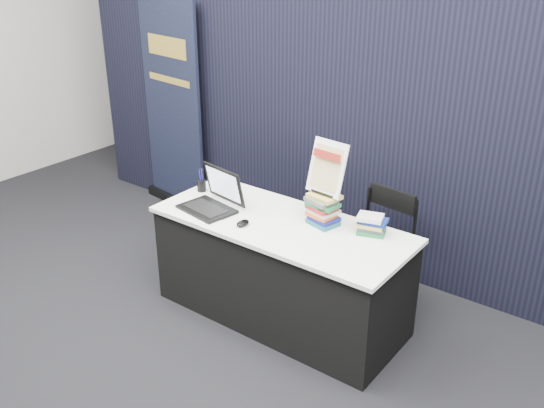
{
  "coord_description": "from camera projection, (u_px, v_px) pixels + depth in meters",
  "views": [
    {
      "loc": [
        2.17,
        -2.43,
        2.57
      ],
      "look_at": [
        -0.08,
        0.55,
        0.87
      ],
      "focal_mm": 40.0,
      "sensor_mm": 36.0,
      "label": 1
    }
  ],
  "objects": [
    {
      "name": "book_stack_tall",
      "position": [
        323.0,
        209.0,
        4.05
      ],
      "size": [
        0.22,
        0.18,
        0.21
      ],
      "rotation": [
        0.0,
        0.0,
        -0.19
      ],
      "color": "#1A5263",
      "rests_on": "display_table"
    },
    {
      "name": "stacking_chair",
      "position": [
        379.0,
        245.0,
        4.36
      ],
      "size": [
        0.44,
        0.45,
        0.88
      ],
      "rotation": [
        0.0,
        0.0,
        -0.13
      ],
      "color": "black",
      "rests_on": "floor"
    },
    {
      "name": "info_sign",
      "position": [
        327.0,
        168.0,
        3.95
      ],
      "size": [
        0.28,
        0.15,
        0.37
      ],
      "rotation": [
        0.0,
        0.0,
        -0.1
      ],
      "color": "black",
      "rests_on": "book_stack_tall"
    },
    {
      "name": "drape_partition",
      "position": [
        362.0,
        122.0,
        4.68
      ],
      "size": [
        6.0,
        0.08,
        2.4
      ],
      "primitive_type": "cube",
      "color": "black",
      "rests_on": "floor"
    },
    {
      "name": "wall_back",
      "position": [
        481.0,
        16.0,
        6.2
      ],
      "size": [
        8.0,
        0.02,
        3.5
      ],
      "primitive_type": "cube",
      "color": "#B6B3AC",
      "rests_on": "floor"
    },
    {
      "name": "laptop",
      "position": [
        211.0,
        200.0,
        4.29
      ],
      "size": [
        0.42,
        0.36,
        0.29
      ],
      "rotation": [
        0.0,
        0.0,
        -0.16
      ],
      "color": "black",
      "rests_on": "display_table"
    },
    {
      "name": "display_table",
      "position": [
        281.0,
        270.0,
        4.26
      ],
      "size": [
        1.8,
        0.75,
        0.75
      ],
      "color": "black",
      "rests_on": "floor"
    },
    {
      "name": "mouse",
      "position": [
        243.0,
        223.0,
        4.06
      ],
      "size": [
        0.07,
        0.11,
        0.03
      ],
      "primitive_type": "ellipsoid",
      "rotation": [
        0.0,
        0.0,
        0.05
      ],
      "color": "black",
      "rests_on": "display_table"
    },
    {
      "name": "book_stack_short",
      "position": [
        371.0,
        224.0,
        3.94
      ],
      "size": [
        0.21,
        0.18,
        0.13
      ],
      "rotation": [
        0.0,
        0.0,
        0.26
      ],
      "color": "#1B6736",
      "rests_on": "display_table"
    },
    {
      "name": "pullup_banner",
      "position": [
        173.0,
        118.0,
        5.82
      ],
      "size": [
        0.87,
        0.21,
        2.04
      ],
      "rotation": [
        0.0,
        0.0,
        -0.13
      ],
      "color": "black",
      "rests_on": "floor"
    },
    {
      "name": "brochure_right",
      "position": [
        202.0,
        216.0,
        4.19
      ],
      "size": [
        0.3,
        0.23,
        0.0
      ],
      "primitive_type": "cube",
      "rotation": [
        0.0,
        0.0,
        0.06
      ],
      "color": "white",
      "rests_on": "display_table"
    },
    {
      "name": "floor",
      "position": [
        232.0,
        353.0,
        4.02
      ],
      "size": [
        8.0,
        8.0,
        0.0
      ],
      "primitive_type": "plane",
      "color": "black",
      "rests_on": "ground"
    },
    {
      "name": "pen_cup",
      "position": [
        202.0,
        186.0,
        4.58
      ],
      "size": [
        0.09,
        0.09,
        0.09
      ],
      "primitive_type": "cylinder",
      "rotation": [
        0.0,
        0.0,
        -0.39
      ],
      "color": "black",
      "rests_on": "display_table"
    },
    {
      "name": "brochure_mid",
      "position": [
        193.0,
        213.0,
        4.24
      ],
      "size": [
        0.34,
        0.24,
        0.0
      ],
      "primitive_type": "cube",
      "rotation": [
        0.0,
        0.0,
        -0.0
      ],
      "color": "white",
      "rests_on": "display_table"
    },
    {
      "name": "brochure_left",
      "position": [
        200.0,
        209.0,
        4.29
      ],
      "size": [
        0.33,
        0.27,
        0.0
      ],
      "primitive_type": "cube",
      "rotation": [
        0.0,
        0.0,
        -0.25
      ],
      "color": "silver",
      "rests_on": "display_table"
    }
  ]
}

